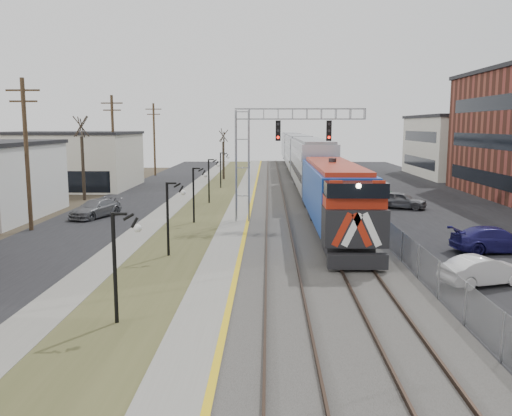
{
  "coord_description": "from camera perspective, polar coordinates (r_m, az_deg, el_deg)",
  "views": [
    {
      "loc": [
        1.34,
        -10.19,
        6.94
      ],
      "look_at": [
        0.69,
        18.31,
        2.6
      ],
      "focal_mm": 38.0,
      "sensor_mm": 36.0,
      "label": 1
    }
  ],
  "objects": [
    {
      "name": "car_lot_d",
      "position": [
        32.62,
        23.87,
        -3.12
      ],
      "size": [
        4.99,
        2.39,
        1.4
      ],
      "primitive_type": "imported",
      "rotation": [
        0.0,
        0.0,
        1.66
      ],
      "color": "navy",
      "rests_on": "ground"
    },
    {
      "name": "lampposts",
      "position": [
        29.39,
        -9.17,
        -1.13
      ],
      "size": [
        0.14,
        62.14,
        4.0
      ],
      "color": "black",
      "rests_on": "ground"
    },
    {
      "name": "platform_edge",
      "position": [
        45.7,
        -0.53,
        0.23
      ],
      "size": [
        0.24,
        120.0,
        0.01
      ],
      "primitive_type": "cube",
      "color": "gold",
      "rests_on": "platform"
    },
    {
      "name": "sidewalk",
      "position": [
        46.47,
        -9.04,
        0.01
      ],
      "size": [
        2.0,
        120.0,
        0.08
      ],
      "primitive_type": "cube",
      "color": "gray",
      "rests_on": "ground"
    },
    {
      "name": "track_near",
      "position": [
        45.68,
        2.13,
        0.26
      ],
      "size": [
        1.58,
        120.0,
        0.15
      ],
      "color": "#2D2119",
      "rests_on": "ballast_bed"
    },
    {
      "name": "car_street_b",
      "position": [
        42.87,
        -16.54,
        -0.1
      ],
      "size": [
        3.52,
        5.07,
        1.36
      ],
      "primitive_type": "imported",
      "rotation": [
        0.0,
        0.0,
        -0.38
      ],
      "color": "slate",
      "rests_on": "ground"
    },
    {
      "name": "parking_lot",
      "position": [
        48.01,
        19.08,
        -0.11
      ],
      "size": [
        16.0,
        120.0,
        0.04
      ],
      "primitive_type": "cube",
      "color": "black",
      "rests_on": "ground"
    },
    {
      "name": "fence",
      "position": [
        46.12,
        9.86,
        0.88
      ],
      "size": [
        0.04,
        120.0,
        1.6
      ],
      "primitive_type": "cube",
      "color": "gray",
      "rests_on": "ground"
    },
    {
      "name": "ballast_bed",
      "position": [
        45.78,
        4.63,
        0.03
      ],
      "size": [
        8.0,
        120.0,
        0.2
      ],
      "primitive_type": "cube",
      "color": "#595651",
      "rests_on": "ground"
    },
    {
      "name": "train",
      "position": [
        69.28,
        4.78,
        5.3
      ],
      "size": [
        3.0,
        85.85,
        5.33
      ],
      "color": "#133B9E",
      "rests_on": "ground"
    },
    {
      "name": "grass_median",
      "position": [
        46.02,
        -5.36,
        -0.02
      ],
      "size": [
        4.0,
        120.0,
        0.06
      ],
      "primitive_type": "cube",
      "color": "#4B4D29",
      "rests_on": "ground"
    },
    {
      "name": "platform",
      "position": [
        45.76,
        -1.63,
        0.08
      ],
      "size": [
        2.0,
        120.0,
        0.24
      ],
      "primitive_type": "cube",
      "color": "gray",
      "rests_on": "ground"
    },
    {
      "name": "car_lot_f",
      "position": [
        51.41,
        12.08,
        1.49
      ],
      "size": [
        4.37,
        1.91,
        1.4
      ],
      "primitive_type": "imported",
      "rotation": [
        0.0,
        0.0,
        1.67
      ],
      "color": "#0D4427",
      "rests_on": "ground"
    },
    {
      "name": "track_far",
      "position": [
        45.87,
        6.51,
        0.24
      ],
      "size": [
        1.58,
        120.0,
        0.15
      ],
      "color": "#2D2119",
      "rests_on": "ballast_bed"
    },
    {
      "name": "signal_gantry",
      "position": [
        38.2,
        1.14,
        6.63
      ],
      "size": [
        9.0,
        1.07,
        8.15
      ],
      "color": "gray",
      "rests_on": "ground"
    },
    {
      "name": "street_west",
      "position": [
        47.48,
        -14.39,
        0.0
      ],
      "size": [
        7.0,
        120.0,
        0.04
      ],
      "primitive_type": "cube",
      "color": "black",
      "rests_on": "ground"
    },
    {
      "name": "utility_poles",
      "position": [
        38.64,
        -22.98,
        5.1
      ],
      "size": [
        0.28,
        80.28,
        10.0
      ],
      "color": "#4C3823",
      "rests_on": "ground"
    },
    {
      "name": "bare_trees",
      "position": [
        51.24,
        -14.58,
        3.63
      ],
      "size": [
        12.3,
        42.3,
        5.95
      ],
      "color": "#382D23",
      "rests_on": "ground"
    },
    {
      "name": "car_lot_e",
      "position": [
        47.12,
        15.01,
        0.77
      ],
      "size": [
        4.52,
        3.27,
        1.43
      ],
      "primitive_type": "imported",
      "rotation": [
        0.0,
        0.0,
        1.15
      ],
      "color": "slate",
      "rests_on": "ground"
    },
    {
      "name": "car_lot_b",
      "position": [
        25.79,
        22.82,
        -6.19
      ],
      "size": [
        4.09,
        2.47,
        1.27
      ],
      "primitive_type": "imported",
      "rotation": [
        0.0,
        0.0,
        1.88
      ],
      "color": "white",
      "rests_on": "ground"
    }
  ]
}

